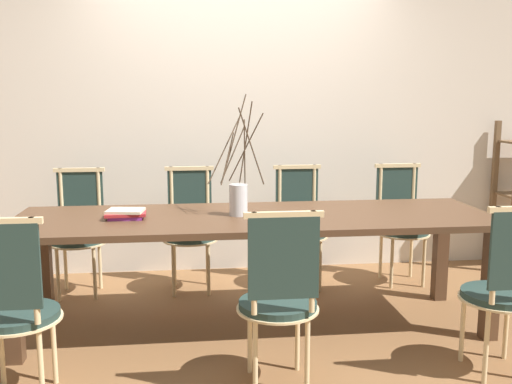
% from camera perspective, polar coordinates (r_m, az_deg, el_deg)
% --- Properties ---
extents(ground_plane, '(16.00, 16.00, 0.00)m').
position_cam_1_polar(ground_plane, '(3.84, 0.00, -13.25)').
color(ground_plane, brown).
extents(wall_rear, '(12.00, 0.06, 3.20)m').
position_cam_1_polar(wall_rear, '(4.88, -1.84, 10.79)').
color(wall_rear, beige).
rests_on(wall_rear, ground_plane).
extents(dining_table, '(3.03, 0.92, 0.74)m').
position_cam_1_polar(dining_table, '(3.64, 0.00, -3.62)').
color(dining_table, '#4C3321').
rests_on(dining_table, ground_plane).
extents(chair_near_leftend, '(0.43, 0.43, 0.95)m').
position_cam_1_polar(chair_near_leftend, '(3.00, -23.12, -10.39)').
color(chair_near_leftend, '#233833').
rests_on(chair_near_leftend, ground_plane).
extents(chair_near_left, '(0.43, 0.43, 0.95)m').
position_cam_1_polar(chair_near_left, '(2.91, 2.35, -10.24)').
color(chair_near_left, '#233833').
rests_on(chair_near_left, ground_plane).
extents(chair_near_center, '(0.43, 0.43, 0.95)m').
position_cam_1_polar(chair_near_center, '(3.31, 23.71, -8.60)').
color(chair_near_center, '#233833').
rests_on(chair_near_center, ground_plane).
extents(chair_far_leftend, '(0.43, 0.43, 0.95)m').
position_cam_1_polar(chair_far_leftend, '(4.53, -17.29, -3.54)').
color(chair_far_leftend, '#233833').
rests_on(chair_far_leftend, ground_plane).
extents(chair_far_left, '(0.43, 0.43, 0.95)m').
position_cam_1_polar(chair_far_left, '(4.44, -6.59, -3.40)').
color(chair_far_left, '#233833').
rests_on(chair_far_left, ground_plane).
extents(chair_far_center, '(0.43, 0.43, 0.95)m').
position_cam_1_polar(chair_far_center, '(4.52, 4.35, -3.14)').
color(chair_far_center, '#233833').
rests_on(chair_far_center, ground_plane).
extents(chair_far_right, '(0.43, 0.43, 0.95)m').
position_cam_1_polar(chair_far_right, '(4.75, 14.29, -2.80)').
color(chair_far_right, '#233833').
rests_on(chair_far_right, ground_plane).
extents(vase_centerpiece, '(0.36, 0.36, 0.76)m').
position_cam_1_polar(vase_centerpiece, '(3.60, -1.77, -0.36)').
color(vase_centerpiece, silver).
rests_on(vase_centerpiece, dining_table).
extents(book_stack, '(0.25, 0.19, 0.06)m').
position_cam_1_polar(book_stack, '(3.61, -12.90, -2.14)').
color(book_stack, '#842D8C').
rests_on(book_stack, dining_table).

